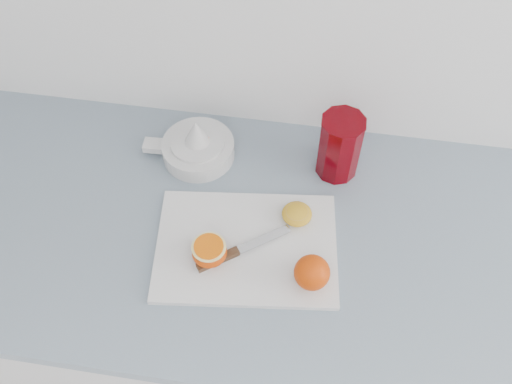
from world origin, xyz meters
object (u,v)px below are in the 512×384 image
counter (250,318)px  citrus_juicer (197,146)px  cutting_board (246,247)px  half_orange (209,252)px  red_tumbler (339,148)px

counter → citrus_juicer: 0.52m
counter → cutting_board: 0.45m
half_orange → red_tumbler: bearing=49.6°
counter → cutting_board: size_ratio=6.89×
counter → citrus_juicer: size_ratio=12.10×
counter → red_tumbler: red_tumbler is taller
cutting_board → half_orange: (-0.07, -0.04, 0.03)m
half_orange → citrus_juicer: (-0.08, 0.26, -0.00)m
red_tumbler → cutting_board: bearing=-125.0°
citrus_juicer → counter: bearing=-51.1°
half_orange → citrus_juicer: size_ratio=0.34×
counter → half_orange: 0.49m
cutting_board → citrus_juicer: size_ratio=1.76×
cutting_board → half_orange: size_ratio=5.23×
half_orange → citrus_juicer: bearing=107.3°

